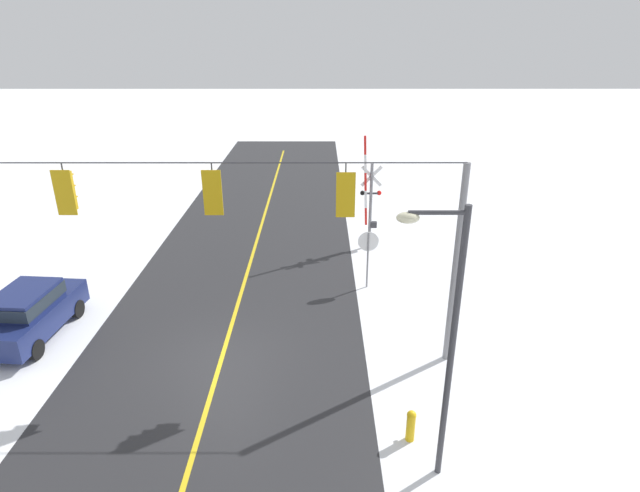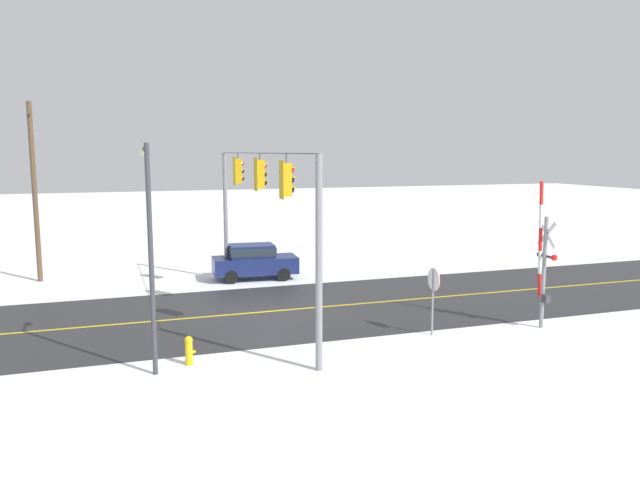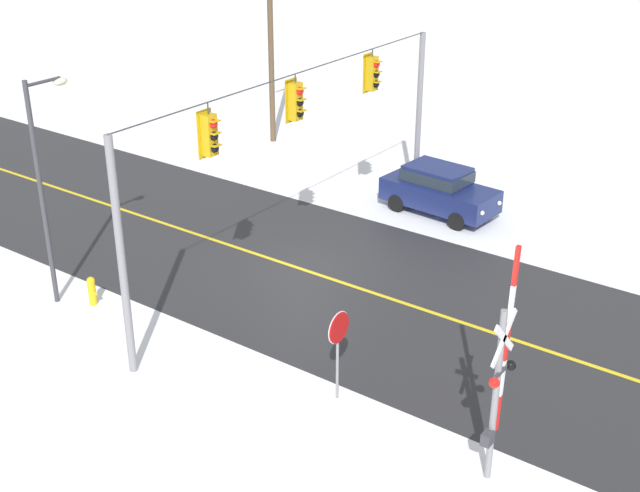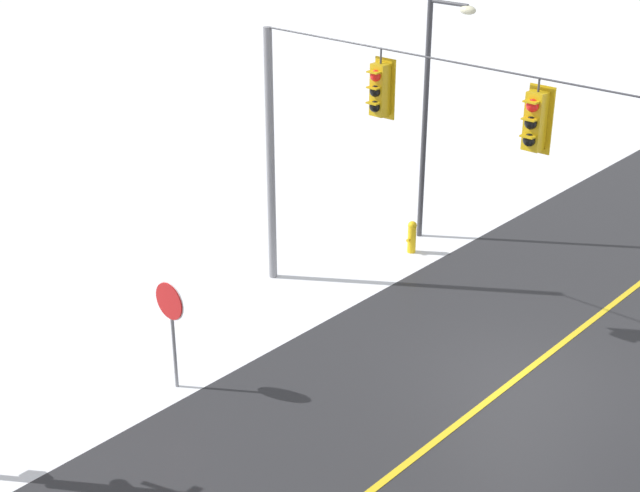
# 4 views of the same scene
# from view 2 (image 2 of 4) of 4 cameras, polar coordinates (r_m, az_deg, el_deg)

# --- Properties ---
(ground_plane) EXTENTS (160.00, 160.00, 0.00)m
(ground_plane) POSITION_cam_2_polar(r_m,az_deg,el_deg) (25.06, -5.36, -5.98)
(ground_plane) COLOR white
(road_asphalt) EXTENTS (9.00, 80.00, 0.01)m
(road_asphalt) POSITION_cam_2_polar(r_m,az_deg,el_deg) (24.40, -19.27, -6.83)
(road_asphalt) COLOR #28282B
(road_asphalt) RESTS_ON ground
(lane_centre_line) EXTENTS (0.14, 72.00, 0.01)m
(lane_centre_line) POSITION_cam_2_polar(r_m,az_deg,el_deg) (24.40, -19.27, -6.81)
(lane_centre_line) COLOR gold
(lane_centre_line) RESTS_ON ground
(signal_span) EXTENTS (14.20, 0.47, 6.22)m
(signal_span) POSITION_cam_2_polar(r_m,az_deg,el_deg) (24.33, -5.46, 3.84)
(signal_span) COLOR gray
(signal_span) RESTS_ON ground
(stop_sign) EXTENTS (0.80, 0.09, 2.35)m
(stop_sign) POSITION_cam_2_polar(r_m,az_deg,el_deg) (21.91, 10.21, -3.59)
(stop_sign) COLOR gray
(stop_sign) RESTS_ON ground
(railroad_crossing) EXTENTS (0.98, 0.31, 5.22)m
(railroad_crossing) POSITION_cam_2_polar(r_m,az_deg,el_deg) (23.77, 19.56, -1.44)
(railroad_crossing) COLOR gray
(railroad_crossing) RESTS_ON ground
(parked_car_navy) EXTENTS (2.07, 4.30, 1.74)m
(parked_car_navy) POSITION_cam_2_polar(r_m,az_deg,el_deg) (31.30, -5.98, -1.29)
(parked_car_navy) COLOR navy
(parked_car_navy) RESTS_ON ground
(streetlamp_near) EXTENTS (1.39, 0.28, 6.50)m
(streetlamp_near) POSITION_cam_2_polar(r_m,az_deg,el_deg) (18.19, -15.12, 0.82)
(streetlamp_near) COLOR #38383D
(streetlamp_near) RESTS_ON ground
(fire_hydrant) EXTENTS (0.24, 0.31, 0.88)m
(fire_hydrant) POSITION_cam_2_polar(r_m,az_deg,el_deg) (19.30, -11.74, -9.13)
(fire_hydrant) COLOR gold
(fire_hydrant) RESTS_ON ground
(utility_pole) EXTENTS (1.80, 0.24, 8.60)m
(utility_pole) POSITION_cam_2_polar(r_m,az_deg,el_deg) (33.19, -24.36, 4.61)
(utility_pole) COLOR brown
(utility_pole) RESTS_ON ground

